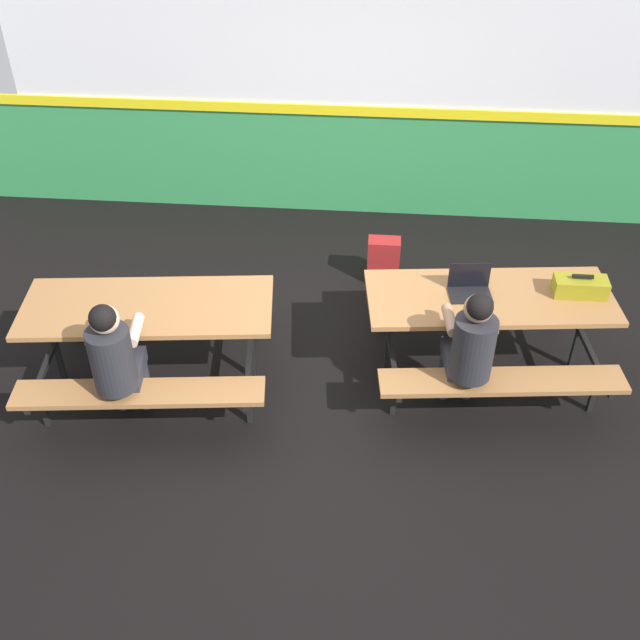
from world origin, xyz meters
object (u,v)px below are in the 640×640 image
object	(u,v)px
picnic_table_right	(488,313)
picnic_table_left	(150,322)
backpack_dark	(383,260)
student_further	(470,346)
laptop_dark	(470,288)
student_nearer	(115,357)
toolbox_grey	(580,287)

from	to	relation	value
picnic_table_right	picnic_table_left	bearing A→B (deg)	-172.36
picnic_table_right	backpack_dark	world-z (taller)	picnic_table_right
picnic_table_right	student_further	bearing A→B (deg)	-108.11
picnic_table_right	backpack_dark	xyz separation A→B (m)	(-0.82, 1.23, -0.36)
laptop_dark	backpack_dark	size ratio (longest dim) A/B	0.78
picnic_table_left	student_nearer	world-z (taller)	student_nearer
toolbox_grey	picnic_table_left	bearing A→B (deg)	-172.63
picnic_table_right	toolbox_grey	bearing A→B (deg)	6.33
toolbox_grey	picnic_table_right	bearing A→B (deg)	-173.67
toolbox_grey	backpack_dark	distance (m)	1.98
student_nearer	student_further	bearing A→B (deg)	7.70
picnic_table_left	toolbox_grey	bearing A→B (deg)	7.37
student_nearer	laptop_dark	distance (m)	2.67
student_nearer	laptop_dark	xyz separation A→B (m)	(2.50, 0.94, 0.08)
student_further	toolbox_grey	bearing A→B (deg)	37.19
toolbox_grey	backpack_dark	bearing A→B (deg)	142.19
student_further	laptop_dark	size ratio (longest dim) A/B	3.53
picnic_table_left	student_nearer	size ratio (longest dim) A/B	1.62
laptop_dark	toolbox_grey	xyz separation A→B (m)	(0.84, 0.06, 0.02)
student_nearer	backpack_dark	xyz separation A→B (m)	(1.85, 2.15, -0.49)
student_further	laptop_dark	bearing A→B (deg)	87.23
laptop_dark	picnic_table_right	bearing A→B (deg)	-7.01
laptop_dark	toolbox_grey	bearing A→B (deg)	3.77
backpack_dark	picnic_table_left	bearing A→B (deg)	-138.34
laptop_dark	backpack_dark	bearing A→B (deg)	118.39
picnic_table_right	backpack_dark	bearing A→B (deg)	123.53
picnic_table_right	student_nearer	distance (m)	2.82
laptop_dark	student_nearer	bearing A→B (deg)	-159.51
student_further	laptop_dark	distance (m)	0.61
picnic_table_left	toolbox_grey	xyz separation A→B (m)	(3.27, 0.42, 0.24)
backpack_dark	picnic_table_right	bearing A→B (deg)	-56.47
picnic_table_left	backpack_dark	distance (m)	2.40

